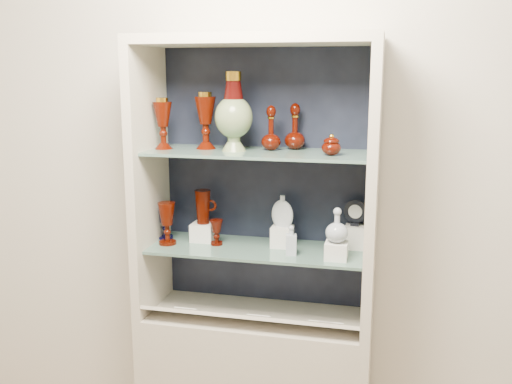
% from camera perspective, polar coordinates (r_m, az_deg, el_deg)
% --- Properties ---
extents(wall_back, '(3.50, 0.02, 2.80)m').
position_cam_1_polar(wall_back, '(2.59, 1.11, 3.15)').
color(wall_back, silver).
rests_on(wall_back, ground).
extents(cabinet_back_panel, '(0.98, 0.02, 1.15)m').
position_cam_1_polar(cabinet_back_panel, '(2.57, 0.96, 1.40)').
color(cabinet_back_panel, black).
rests_on(cabinet_back_panel, cabinet_base).
extents(cabinet_side_left, '(0.04, 0.40, 1.15)m').
position_cam_1_polar(cabinet_side_left, '(2.54, -10.60, 1.06)').
color(cabinet_side_left, beige).
rests_on(cabinet_side_left, cabinet_base).
extents(cabinet_side_right, '(0.04, 0.40, 1.15)m').
position_cam_1_polar(cabinet_side_right, '(2.33, 11.56, 0.05)').
color(cabinet_side_right, beige).
rests_on(cabinet_side_right, cabinet_base).
extents(cabinet_top_cap, '(1.00, 0.40, 0.04)m').
position_cam_1_polar(cabinet_top_cap, '(2.35, 0.00, 14.97)').
color(cabinet_top_cap, beige).
rests_on(cabinet_top_cap, cabinet_side_left).
extents(shelf_lower, '(0.92, 0.34, 0.01)m').
position_cam_1_polar(shelf_lower, '(2.48, 0.11, -5.70)').
color(shelf_lower, slate).
rests_on(shelf_lower, cabinet_side_left).
extents(shelf_upper, '(0.92, 0.34, 0.01)m').
position_cam_1_polar(shelf_upper, '(2.39, 0.11, 3.95)').
color(shelf_upper, slate).
rests_on(shelf_upper, cabinet_side_left).
extents(label_ledge, '(0.92, 0.17, 0.09)m').
position_cam_1_polar(label_ledge, '(2.46, -0.60, -12.47)').
color(label_ledge, beige).
rests_on(label_ledge, cabinet_base).
extents(label_card_0, '(0.10, 0.06, 0.03)m').
position_cam_1_polar(label_card_0, '(2.44, 0.42, -12.25)').
color(label_card_0, white).
rests_on(label_card_0, label_ledge).
extents(label_card_1, '(0.10, 0.06, 0.03)m').
position_cam_1_polar(label_card_1, '(2.40, 6.59, -12.74)').
color(label_card_1, white).
rests_on(label_card_1, label_ledge).
extents(label_card_2, '(0.10, 0.06, 0.03)m').
position_cam_1_polar(label_card_2, '(2.53, -6.83, -11.49)').
color(label_card_2, white).
rests_on(label_card_2, label_ledge).
extents(label_card_3, '(0.10, 0.06, 0.03)m').
position_cam_1_polar(label_card_3, '(2.40, 7.57, -12.81)').
color(label_card_3, white).
rests_on(label_card_3, label_ledge).
extents(pedestal_lamp_left, '(0.12, 0.12, 0.24)m').
position_cam_1_polar(pedestal_lamp_left, '(2.47, -5.07, 7.13)').
color(pedestal_lamp_left, '#480E01').
rests_on(pedestal_lamp_left, shelf_upper).
extents(pedestal_lamp_right, '(0.11, 0.11, 0.22)m').
position_cam_1_polar(pedestal_lamp_right, '(2.49, -9.29, 6.78)').
color(pedestal_lamp_right, '#480E01').
rests_on(pedestal_lamp_right, shelf_upper).
extents(enamel_urn, '(0.19, 0.19, 0.33)m').
position_cam_1_polar(enamel_urn, '(2.39, -2.25, 8.04)').
color(enamel_urn, '#0F4519').
rests_on(enamel_urn, shelf_upper).
extents(ruby_decanter_a, '(0.08, 0.08, 0.21)m').
position_cam_1_polar(ruby_decanter_a, '(2.41, 1.51, 6.69)').
color(ruby_decanter_a, '#420B02').
rests_on(ruby_decanter_a, shelf_upper).
extents(ruby_decanter_b, '(0.10, 0.10, 0.21)m').
position_cam_1_polar(ruby_decanter_b, '(2.44, 3.92, 6.70)').
color(ruby_decanter_b, '#420B02').
rests_on(ruby_decanter_b, shelf_upper).
extents(lidded_bowl, '(0.10, 0.10, 0.09)m').
position_cam_1_polar(lidded_bowl, '(2.28, 7.54, 4.74)').
color(lidded_bowl, '#420B02').
rests_on(lidded_bowl, shelf_upper).
extents(cobalt_goblet, '(0.07, 0.07, 0.16)m').
position_cam_1_polar(cobalt_goblet, '(2.62, -9.10, -2.89)').
color(cobalt_goblet, '#070539').
rests_on(cobalt_goblet, shelf_lower).
extents(ruby_goblet_tall, '(0.09, 0.09, 0.19)m').
position_cam_1_polar(ruby_goblet_tall, '(2.53, -8.89, -3.13)').
color(ruby_goblet_tall, '#480E01').
rests_on(ruby_goblet_tall, shelf_lower).
extents(ruby_goblet_small, '(0.06, 0.06, 0.11)m').
position_cam_1_polar(ruby_goblet_small, '(2.51, -3.97, -4.05)').
color(ruby_goblet_small, '#420B02').
rests_on(ruby_goblet_small, shelf_lower).
extents(riser_ruby_pitcher, '(0.10, 0.10, 0.08)m').
position_cam_1_polar(riser_ruby_pitcher, '(2.58, -5.28, -3.99)').
color(riser_ruby_pitcher, silver).
rests_on(riser_ruby_pitcher, shelf_lower).
extents(ruby_pitcher, '(0.12, 0.08, 0.15)m').
position_cam_1_polar(ruby_pitcher, '(2.55, -5.33, -1.49)').
color(ruby_pitcher, '#480E01').
rests_on(ruby_pitcher, riser_ruby_pitcher).
extents(clear_square_bottle, '(0.05, 0.05, 0.13)m').
position_cam_1_polar(clear_square_bottle, '(2.37, 3.53, -4.82)').
color(clear_square_bottle, '#A1ACBA').
rests_on(clear_square_bottle, shelf_lower).
extents(riser_flat_flask, '(0.09, 0.09, 0.09)m').
position_cam_1_polar(riser_flat_flask, '(2.48, 2.63, -4.46)').
color(riser_flat_flask, silver).
rests_on(riser_flat_flask, shelf_lower).
extents(flat_flask, '(0.11, 0.07, 0.14)m').
position_cam_1_polar(flat_flask, '(2.45, 2.65, -1.85)').
color(flat_flask, silver).
rests_on(flat_flask, riser_flat_flask).
extents(riser_clear_round_decanter, '(0.09, 0.09, 0.07)m').
position_cam_1_polar(riser_clear_round_decanter, '(2.34, 8.03, -5.84)').
color(riser_clear_round_decanter, silver).
rests_on(riser_clear_round_decanter, shelf_lower).
extents(clear_round_decanter, '(0.12, 0.12, 0.14)m').
position_cam_1_polar(clear_round_decanter, '(2.31, 8.10, -3.39)').
color(clear_round_decanter, '#A1ACBA').
rests_on(clear_round_decanter, riser_clear_round_decanter).
extents(riser_cameo_medallion, '(0.08, 0.08, 0.10)m').
position_cam_1_polar(riser_cameo_medallion, '(2.49, 9.82, -4.45)').
color(riser_cameo_medallion, silver).
rests_on(riser_cameo_medallion, shelf_lower).
extents(cameo_medallion, '(0.10, 0.05, 0.12)m').
position_cam_1_polar(cameo_medallion, '(2.47, 9.91, -2.03)').
color(cameo_medallion, black).
rests_on(cameo_medallion, riser_cameo_medallion).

